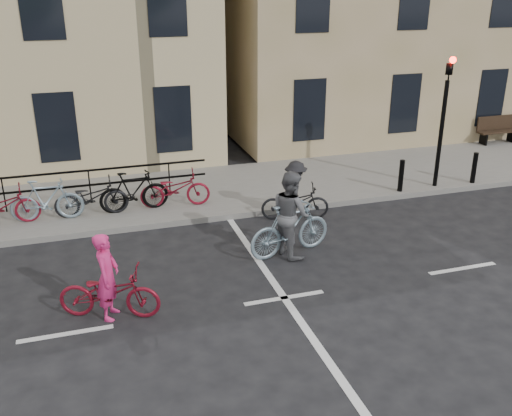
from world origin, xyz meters
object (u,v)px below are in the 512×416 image
object	(u,v)px
traffic_light	(445,106)
cyclist_grey	(290,221)
cyclist_pink	(109,289)
cyclist_dark	(295,197)
bench	(497,128)

from	to	relation	value
traffic_light	cyclist_grey	size ratio (longest dim) A/B	1.89
cyclist_pink	cyclist_grey	bearing A→B (deg)	-50.60
traffic_light	cyclist_pink	size ratio (longest dim) A/B	2.01
cyclist_grey	cyclist_dark	bearing A→B (deg)	-35.90
bench	cyclist_dark	xyz separation A→B (m)	(-9.41, -4.14, -0.07)
bench	cyclist_pink	xyz separation A→B (m)	(-14.20, -7.38, -0.11)
bench	cyclist_dark	size ratio (longest dim) A/B	0.89
cyclist_dark	bench	bearing A→B (deg)	-52.89
cyclist_grey	cyclist_dark	xyz separation A→B (m)	(0.82, 1.83, -0.18)
bench	cyclist_pink	distance (m)	16.00
bench	cyclist_grey	distance (m)	11.85
bench	cyclist_grey	world-z (taller)	cyclist_grey
cyclist_dark	traffic_light	bearing A→B (deg)	-67.41
cyclist_dark	cyclist_pink	bearing A→B (deg)	137.39
traffic_light	cyclist_dark	size ratio (longest dim) A/B	2.16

